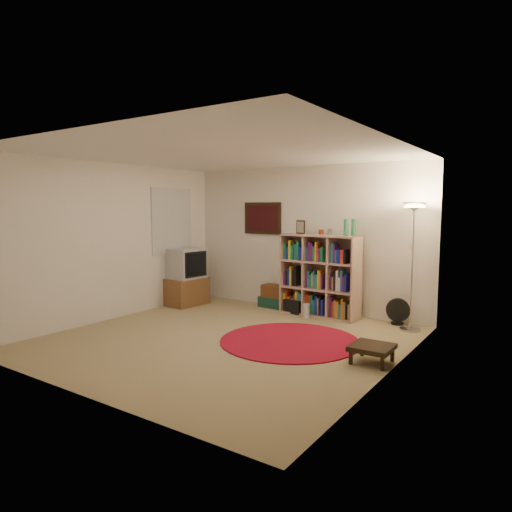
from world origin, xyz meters
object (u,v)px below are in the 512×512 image
Objects in this scene: side_table at (372,348)px; tv_stand at (187,278)px; floor_lamp at (414,225)px; floor_fan at (398,311)px; suitcase at (276,302)px; bookshelf at (319,277)px.

tv_stand is at bearing 163.28° from side_table.
floor_lamp is 1.39m from floor_fan.
bookshelf is at bearing -5.73° from suitcase.
floor_fan reaches higher than side_table.
floor_lamp is at bearing -0.41° from bookshelf.
bookshelf is 3.96× the size of floor_fan.
tv_stand is 1.74× the size of suitcase.
floor_lamp is 4.05× the size of side_table.
tv_stand is at bearing -172.84° from floor_lamp.
tv_stand is at bearing -148.86° from suitcase.
side_table is at bearing -11.79° from tv_stand.
suitcase is at bearing 141.89° from side_table.
bookshelf is at bearing 163.88° from floor_fan.
floor_fan is at bearing 98.27° from side_table.
bookshelf is 1.37m from floor_fan.
tv_stand is 2.27× the size of side_table.
suitcase is at bearing 31.91° from tv_stand.
tv_stand is (-2.40, -0.60, -0.15)m from bookshelf.
bookshelf reaches higher than floor_fan.
bookshelf is 2.47m from tv_stand.
bookshelf is 2.69× the size of suitcase.
floor_lamp is 4.56× the size of floor_fan.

